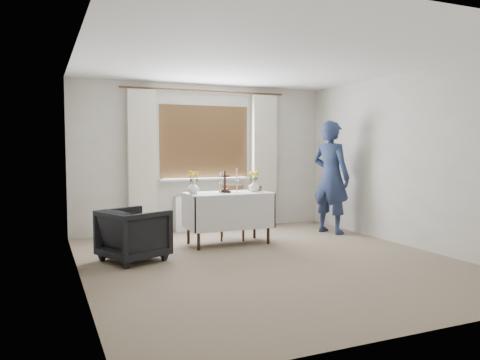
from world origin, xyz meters
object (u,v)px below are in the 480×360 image
Objects in this scene: altar_table at (228,218)px; wooden_cross at (225,182)px; wooden_chair at (232,212)px; person at (331,177)px; flower_vase_left at (193,188)px; flower_vase_right at (254,186)px; armchair at (134,235)px.

wooden_cross is at bearing 167.67° from altar_table.
person is (1.70, -0.16, 0.51)m from wooden_chair.
wooden_chair is 0.89m from flower_vase_left.
flower_vase_right is at bearing 0.79° from altar_table.
altar_table is at bearing -9.79° from wooden_cross.
flower_vase_left is 1.04× the size of flower_vase_right.
flower_vase_left is at bearing 178.73° from flower_vase_right.
flower_vase_left is at bearing 72.14° from person.
wooden_chair is at bearing 57.78° from altar_table.
wooden_cross is 0.48m from flower_vase_left.
person is at bearing 17.17° from wooden_chair.
wooden_chair is 0.57m from flower_vase_right.
altar_table is 3.83× the size of wooden_cross.
altar_table is 1.55m from armchair.
wooden_cross is at bearing -1.90° from flower_vase_left.
armchair is (-1.47, -0.49, -0.05)m from altar_table.
wooden_chair is at bearing 126.28° from flower_vase_right.
flower_vase_right is at bearing 1.91° from wooden_cross.
flower_vase_left is at bearing 177.09° from altar_table.
wooden_chair reaches higher than altar_table.
flower_vase_left is (-0.53, 0.03, 0.47)m from altar_table.
wooden_chair is (0.20, 0.31, 0.04)m from altar_table.
flower_vase_right is at bearing 74.78° from person.
flower_vase_left is (0.95, 0.51, 0.52)m from armchair.
flower_vase_left is (-0.72, -0.28, 0.43)m from wooden_chair.
flower_vase_right is at bearing -31.05° from wooden_chair.
wooden_chair is 4.86× the size of flower_vase_left.
person is at bearing 4.47° from altar_table.
flower_vase_left reaches higher than flower_vase_right.
person is 1.95m from wooden_cross.
armchair is 2.02m from flower_vase_right.
wooden_cross is (1.42, 0.50, 0.59)m from armchair.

